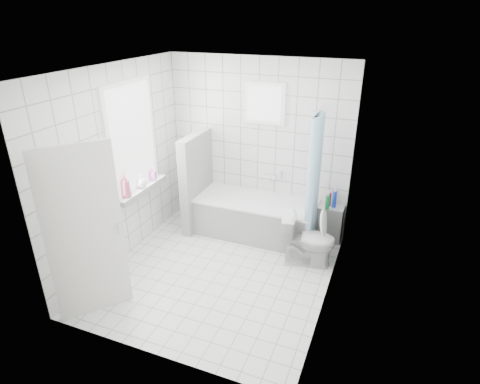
% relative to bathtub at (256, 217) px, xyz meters
% --- Properties ---
extents(ground, '(3.00, 3.00, 0.00)m').
position_rel_bathtub_xyz_m(ground, '(-0.12, -1.12, -0.29)').
color(ground, white).
rests_on(ground, ground).
extents(ceiling, '(3.00, 3.00, 0.00)m').
position_rel_bathtub_xyz_m(ceiling, '(-0.12, -1.12, 2.31)').
color(ceiling, white).
rests_on(ceiling, ground).
extents(wall_back, '(2.80, 0.02, 2.60)m').
position_rel_bathtub_xyz_m(wall_back, '(-0.12, 0.38, 1.01)').
color(wall_back, white).
rests_on(wall_back, ground).
extents(wall_front, '(2.80, 0.02, 2.60)m').
position_rel_bathtub_xyz_m(wall_front, '(-0.12, -2.62, 1.01)').
color(wall_front, white).
rests_on(wall_front, ground).
extents(wall_left, '(0.02, 3.00, 2.60)m').
position_rel_bathtub_xyz_m(wall_left, '(-1.52, -1.12, 1.01)').
color(wall_left, white).
rests_on(wall_left, ground).
extents(wall_right, '(0.02, 3.00, 2.60)m').
position_rel_bathtub_xyz_m(wall_right, '(1.28, -1.12, 1.01)').
color(wall_right, white).
rests_on(wall_right, ground).
extents(window_left, '(0.01, 0.90, 1.40)m').
position_rel_bathtub_xyz_m(window_left, '(-1.47, -0.82, 1.31)').
color(window_left, white).
rests_on(window_left, wall_left).
extents(window_back, '(0.50, 0.01, 0.50)m').
position_rel_bathtub_xyz_m(window_back, '(-0.02, 0.33, 1.66)').
color(window_back, white).
rests_on(window_back, wall_back).
extents(window_sill, '(0.18, 1.02, 0.08)m').
position_rel_bathtub_xyz_m(window_sill, '(-1.43, -0.82, 0.57)').
color(window_sill, white).
rests_on(window_sill, wall_left).
extents(door, '(0.53, 0.65, 2.00)m').
position_rel_bathtub_xyz_m(door, '(-1.12, -2.29, 0.71)').
color(door, silver).
rests_on(door, ground).
extents(bathtub, '(1.79, 0.77, 0.58)m').
position_rel_bathtub_xyz_m(bathtub, '(0.00, 0.00, 0.00)').
color(bathtub, white).
rests_on(bathtub, ground).
extents(partition_wall, '(0.15, 0.85, 1.50)m').
position_rel_bathtub_xyz_m(partition_wall, '(-0.96, -0.05, 0.46)').
color(partition_wall, white).
rests_on(partition_wall, ground).
extents(tiled_ledge, '(0.40, 0.24, 0.55)m').
position_rel_bathtub_xyz_m(tiled_ledge, '(1.06, 0.25, -0.02)').
color(tiled_ledge, white).
rests_on(tiled_ledge, ground).
extents(toilet, '(0.78, 0.53, 0.73)m').
position_rel_bathtub_xyz_m(toilet, '(0.91, -0.48, 0.07)').
color(toilet, white).
rests_on(toilet, ground).
extents(curtain_rod, '(0.02, 0.80, 0.02)m').
position_rel_bathtub_xyz_m(curtain_rod, '(0.83, -0.02, 1.71)').
color(curtain_rod, silver).
rests_on(curtain_rod, wall_back).
extents(shower_curtain, '(0.14, 0.48, 1.78)m').
position_rel_bathtub_xyz_m(shower_curtain, '(0.83, -0.16, 0.81)').
color(shower_curtain, '#459BCA').
rests_on(shower_curtain, curtain_rod).
extents(tub_faucet, '(0.18, 0.06, 0.06)m').
position_rel_bathtub_xyz_m(tub_faucet, '(0.10, 0.33, 0.56)').
color(tub_faucet, silver).
rests_on(tub_faucet, wall_back).
extents(sill_bottles, '(0.18, 0.78, 0.33)m').
position_rel_bathtub_xyz_m(sill_bottles, '(-1.42, -0.96, 0.74)').
color(sill_bottles, '#CB65B6').
rests_on(sill_bottles, window_sill).
extents(ledge_bottles, '(0.14, 0.19, 0.25)m').
position_rel_bathtub_xyz_m(ledge_bottles, '(1.06, 0.23, 0.37)').
color(ledge_bottles, green).
rests_on(ledge_bottles, tiled_ledge).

